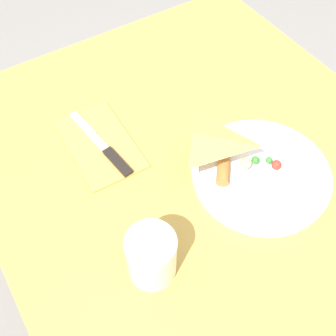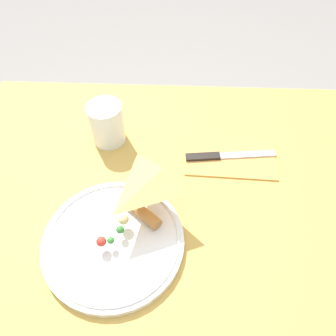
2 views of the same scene
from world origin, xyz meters
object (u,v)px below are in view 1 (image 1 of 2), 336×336
dining_table (200,194)px  napkin_folded (100,144)px  plate_pizza (259,172)px  milk_glass (152,257)px  butter_knife (103,146)px

dining_table → napkin_folded: bearing=45.0°
plate_pizza → napkin_folded: plate_pizza is taller
milk_glass → napkin_folded: size_ratio=0.48×
plate_pizza → milk_glass: bearing=101.0°
milk_glass → butter_knife: milk_glass is taller
plate_pizza → milk_glass: milk_glass is taller
dining_table → napkin_folded: (0.15, 0.15, 0.12)m
dining_table → milk_glass: size_ratio=9.54×
dining_table → milk_glass: (-0.14, 0.20, 0.16)m
plate_pizza → milk_glass: 0.28m
dining_table → plate_pizza: plate_pizza is taller
dining_table → butter_knife: bearing=46.9°
butter_knife → dining_table: bearing=-139.5°
milk_glass → napkin_folded: (0.29, -0.05, -0.04)m
dining_table → butter_knife: butter_knife is taller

